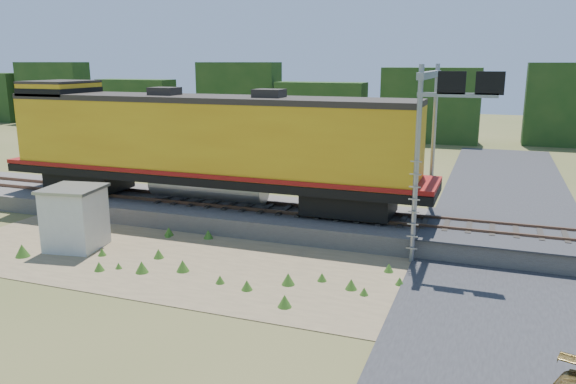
% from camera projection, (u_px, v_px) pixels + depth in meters
% --- Properties ---
extents(ground, '(140.00, 140.00, 0.00)m').
position_uv_depth(ground, '(298.00, 280.00, 19.70)').
color(ground, '#475123').
rests_on(ground, ground).
extents(ballast, '(70.00, 5.00, 0.80)m').
position_uv_depth(ballast, '(342.00, 224.00, 25.09)').
color(ballast, slate).
rests_on(ballast, ground).
extents(rails, '(70.00, 1.54, 0.16)m').
position_uv_depth(rails, '(342.00, 214.00, 24.98)').
color(rails, brown).
rests_on(rails, ballast).
extents(dirt_shoulder, '(26.00, 8.00, 0.03)m').
position_uv_depth(dirt_shoulder, '(252.00, 268.00, 20.83)').
color(dirt_shoulder, '#8C7754').
rests_on(dirt_shoulder, ground).
extents(road, '(7.00, 66.00, 0.86)m').
position_uv_depth(road, '(511.00, 298.00, 17.99)').
color(road, '#38383A').
rests_on(road, ground).
extents(tree_line_north, '(130.00, 3.00, 6.50)m').
position_uv_depth(tree_line_north, '(429.00, 109.00, 53.72)').
color(tree_line_north, '#193914').
rests_on(tree_line_north, ground).
extents(weed_clumps, '(15.00, 6.20, 0.56)m').
position_uv_depth(weed_clumps, '(211.00, 267.00, 20.97)').
color(weed_clumps, '#37671D').
rests_on(weed_clumps, ground).
extents(locomotive, '(21.60, 3.29, 5.57)m').
position_uv_depth(locomotive, '(200.00, 143.00, 26.72)').
color(locomotive, black).
rests_on(locomotive, rails).
extents(shed, '(2.48, 2.48, 2.57)m').
position_uv_depth(shed, '(75.00, 218.00, 22.75)').
color(shed, silver).
rests_on(shed, ground).
extents(signal_gantry, '(2.93, 6.20, 7.40)m').
position_uv_depth(signal_gantry, '(436.00, 113.00, 22.01)').
color(signal_gantry, gray).
rests_on(signal_gantry, ground).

